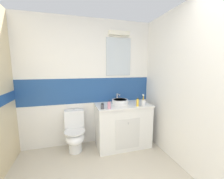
# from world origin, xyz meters

# --- Properties ---
(wall_back_tiled) EXTENTS (3.20, 0.20, 2.50)m
(wall_back_tiled) POSITION_xyz_m (0.01, 2.45, 1.26)
(wall_back_tiled) COLOR white
(wall_back_tiled) RESTS_ON ground_plane
(wall_right_plain) EXTENTS (0.10, 3.48, 2.50)m
(wall_right_plain) POSITION_xyz_m (1.35, 1.20, 1.25)
(wall_right_plain) COLOR white
(wall_right_plain) RESTS_ON ground_plane
(vanity_cabinet) EXTENTS (1.06, 0.61, 0.85)m
(vanity_cabinet) POSITION_xyz_m (0.63, 2.11, 0.43)
(vanity_cabinet) COLOR white
(vanity_cabinet) RESTS_ON ground_plane
(sink_basin) EXTENTS (0.32, 0.37, 0.18)m
(sink_basin) POSITION_xyz_m (0.58, 2.14, 0.90)
(sink_basin) COLOR white
(sink_basin) RESTS_ON vanity_cabinet
(toilet) EXTENTS (0.37, 0.50, 0.77)m
(toilet) POSITION_xyz_m (-0.30, 2.16, 0.36)
(toilet) COLOR white
(toilet) RESTS_ON ground_plane
(toothbrush_cup) EXTENTS (0.07, 0.07, 0.22)m
(toothbrush_cup) POSITION_xyz_m (0.97, 1.91, 0.91)
(toothbrush_cup) COLOR white
(toothbrush_cup) RESTS_ON vanity_cabinet
(soap_dispenser) EXTENTS (0.06, 0.06, 0.16)m
(soap_dispenser) POSITION_xyz_m (0.29, 1.89, 0.91)
(soap_dispenser) COLOR pink
(soap_dispenser) RESTS_ON vanity_cabinet
(deodorant_spray_can) EXTENTS (0.05, 0.05, 0.16)m
(deodorant_spray_can) POSITION_xyz_m (0.84, 1.90, 0.92)
(deodorant_spray_can) COLOR yellow
(deodorant_spray_can) RESTS_ON vanity_cabinet
(lotion_bottle_short) EXTENTS (0.06, 0.06, 0.10)m
(lotion_bottle_short) POSITION_xyz_m (0.18, 1.90, 0.90)
(lotion_bottle_short) COLOR #4C4C51
(lotion_bottle_short) RESTS_ON vanity_cabinet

